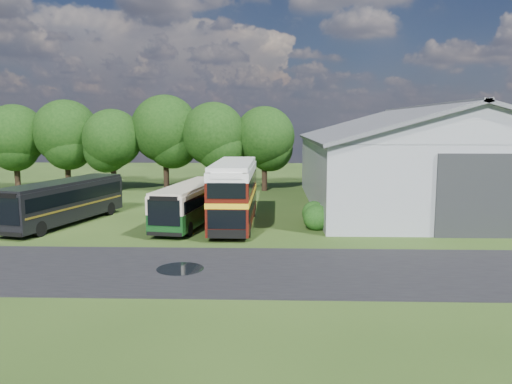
{
  "coord_description": "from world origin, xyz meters",
  "views": [
    {
      "loc": [
        2.74,
        -25.35,
        6.71
      ],
      "look_at": [
        1.68,
        8.0,
        2.13
      ],
      "focal_mm": 35.0,
      "sensor_mm": 36.0,
      "label": 1
    }
  ],
  "objects_px": {
    "bus_green_single": "(191,203)",
    "storage_shed": "(421,155)",
    "bus_dark_single": "(64,201)",
    "bus_maroon_double": "(234,194)"
  },
  "relations": [
    {
      "from": "storage_shed",
      "to": "bus_maroon_double",
      "type": "xyz_separation_m",
      "value": [
        -14.73,
        -8.98,
        -2.04
      ]
    },
    {
      "from": "bus_maroon_double",
      "to": "bus_dark_single",
      "type": "relative_size",
      "value": 0.92
    },
    {
      "from": "storage_shed",
      "to": "bus_dark_single",
      "type": "bearing_deg",
      "value": -161.64
    },
    {
      "from": "bus_green_single",
      "to": "storage_shed",
      "type": "bearing_deg",
      "value": 35.04
    },
    {
      "from": "bus_green_single",
      "to": "bus_maroon_double",
      "type": "relative_size",
      "value": 1.02
    },
    {
      "from": "bus_green_single",
      "to": "bus_dark_single",
      "type": "relative_size",
      "value": 0.93
    },
    {
      "from": "storage_shed",
      "to": "bus_green_single",
      "type": "height_order",
      "value": "storage_shed"
    },
    {
      "from": "bus_dark_single",
      "to": "storage_shed",
      "type": "bearing_deg",
      "value": 33.02
    },
    {
      "from": "storage_shed",
      "to": "bus_green_single",
      "type": "xyz_separation_m",
      "value": [
        -17.66,
        -8.57,
        -2.72
      ]
    },
    {
      "from": "bus_green_single",
      "to": "bus_maroon_double",
      "type": "bearing_deg",
      "value": 1.26
    }
  ]
}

